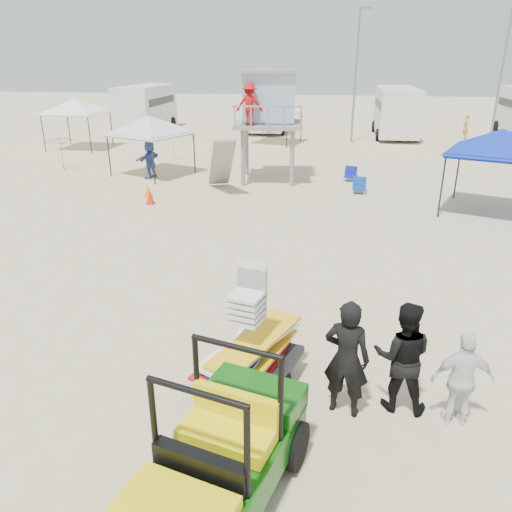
# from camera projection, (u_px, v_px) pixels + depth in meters

# --- Properties ---
(ground) EXTENTS (140.00, 140.00, 0.00)m
(ground) POSITION_uv_depth(u_px,v_px,m) (198.00, 393.00, 8.29)
(ground) COLOR beige
(ground) RESTS_ON ground
(utility_cart) EXTENTS (1.93, 2.86, 1.99)m
(utility_cart) POSITION_uv_depth(u_px,v_px,m) (218.00, 445.00, 5.89)
(utility_cart) COLOR #0E4D0C
(utility_cart) RESTS_ON ground
(surf_trailer) EXTENTS (1.64, 2.37, 1.99)m
(surf_trailer) POSITION_uv_depth(u_px,v_px,m) (251.00, 348.00, 8.08)
(surf_trailer) COLOR black
(surf_trailer) RESTS_ON ground
(man_left) EXTENTS (0.79, 0.62, 1.93)m
(man_left) POSITION_uv_depth(u_px,v_px,m) (347.00, 358.00, 7.52)
(man_left) COLOR black
(man_left) RESTS_ON ground
(man_mid) EXTENTS (0.96, 0.79, 1.84)m
(man_mid) POSITION_uv_depth(u_px,v_px,m) (402.00, 357.00, 7.65)
(man_mid) COLOR black
(man_mid) RESTS_ON ground
(man_right) EXTENTS (0.94, 0.46, 1.55)m
(man_right) POSITION_uv_depth(u_px,v_px,m) (462.00, 379.00, 7.35)
(man_right) COLOR white
(man_right) RESTS_ON ground
(lifeguard_tower) EXTENTS (3.13, 3.13, 4.59)m
(lifeguard_tower) POSITION_uv_depth(u_px,v_px,m) (267.00, 101.00, 21.38)
(lifeguard_tower) COLOR gray
(lifeguard_tower) RESTS_ON ground
(canopy_blue) EXTENTS (3.98, 3.98, 3.35)m
(canopy_blue) POSITION_uv_depth(u_px,v_px,m) (502.00, 133.00, 16.82)
(canopy_blue) COLOR black
(canopy_blue) RESTS_ON ground
(canopy_white_a) EXTENTS (3.86, 3.86, 3.11)m
(canopy_white_a) POSITION_uv_depth(u_px,v_px,m) (150.00, 119.00, 22.68)
(canopy_white_a) COLOR black
(canopy_white_a) RESTS_ON ground
(canopy_white_b) EXTENTS (3.07, 3.07, 3.32)m
(canopy_white_b) POSITION_uv_depth(u_px,v_px,m) (75.00, 101.00, 29.31)
(canopy_white_b) COLOR black
(canopy_white_b) RESTS_ON ground
(canopy_white_c) EXTENTS (3.50, 3.50, 3.15)m
(canopy_white_c) POSITION_uv_depth(u_px,v_px,m) (275.00, 101.00, 31.28)
(canopy_white_c) COLOR black
(canopy_white_c) RESTS_ON ground
(umbrella_a) EXTENTS (2.02, 2.05, 1.64)m
(umbrella_a) POSITION_uv_depth(u_px,v_px,m) (62.00, 154.00, 24.19)
(umbrella_a) COLOR red
(umbrella_a) RESTS_ON ground
(umbrella_b) EXTENTS (2.70, 2.71, 1.82)m
(umbrella_b) POSITION_uv_depth(u_px,v_px,m) (173.00, 142.00, 26.90)
(umbrella_b) COLOR orange
(umbrella_b) RESTS_ON ground
(cone_near) EXTENTS (0.34, 0.34, 0.50)m
(cone_near) POSITION_uv_depth(u_px,v_px,m) (150.00, 197.00, 18.85)
(cone_near) COLOR red
(cone_near) RESTS_ON ground
(cone_far) EXTENTS (0.34, 0.34, 0.50)m
(cone_far) POSITION_uv_depth(u_px,v_px,m) (148.00, 191.00, 19.72)
(cone_far) COLOR orange
(cone_far) RESTS_ON ground
(beach_chair_a) EXTENTS (0.56, 0.60, 0.64)m
(beach_chair_a) POSITION_uv_depth(u_px,v_px,m) (223.00, 165.00, 24.14)
(beach_chair_a) COLOR #0F13A6
(beach_chair_a) RESTS_ON ground
(beach_chair_b) EXTENTS (0.58, 0.62, 0.64)m
(beach_chair_b) POSITION_uv_depth(u_px,v_px,m) (359.00, 185.00, 20.36)
(beach_chair_b) COLOR navy
(beach_chair_b) RESTS_ON ground
(beach_chair_c) EXTENTS (0.65, 0.71, 0.64)m
(beach_chair_c) POSITION_uv_depth(u_px,v_px,m) (351.00, 174.00, 22.36)
(beach_chair_c) COLOR #0D1695
(beach_chair_c) RESTS_ON ground
(rv_far_left) EXTENTS (2.64, 6.80, 3.25)m
(rv_far_left) POSITION_uv_depth(u_px,v_px,m) (146.00, 106.00, 36.86)
(rv_far_left) COLOR silver
(rv_far_left) RESTS_ON ground
(rv_mid_left) EXTENTS (2.65, 6.50, 3.25)m
(rv_mid_left) POSITION_uv_depth(u_px,v_px,m) (269.00, 106.00, 36.94)
(rv_mid_left) COLOR silver
(rv_mid_left) RESTS_ON ground
(rv_mid_right) EXTENTS (2.64, 7.00, 3.25)m
(rv_mid_right) POSITION_uv_depth(u_px,v_px,m) (396.00, 110.00, 34.26)
(rv_mid_right) COLOR silver
(rv_mid_right) RESTS_ON ground
(light_pole_left) EXTENTS (0.14, 0.14, 8.00)m
(light_pole_left) POSITION_uv_depth(u_px,v_px,m) (355.00, 77.00, 31.13)
(light_pole_left) COLOR slate
(light_pole_left) RESTS_ON ground
(light_pole_right) EXTENTS (0.14, 0.14, 8.00)m
(light_pole_right) POSITION_uv_depth(u_px,v_px,m) (501.00, 77.00, 31.20)
(light_pole_right) COLOR slate
(light_pole_right) RESTS_ON ground
(distant_beachgoers) EXTENTS (17.60, 15.44, 1.69)m
(distant_beachgoers) POSITION_uv_depth(u_px,v_px,m) (248.00, 149.00, 25.20)
(distant_beachgoers) COLOR #324B96
(distant_beachgoers) RESTS_ON ground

